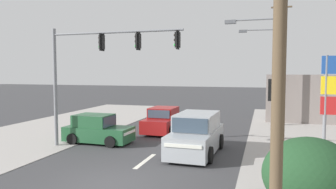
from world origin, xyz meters
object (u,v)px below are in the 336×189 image
at_px(utility_pole_foreground_right, 272,34).
at_px(traffic_signal_mast, 96,61).
at_px(suv_kerbside_parked, 196,135).
at_px(hatchback_crossing_left, 97,130).
at_px(pedestal_signal_right_kerb, 274,109).
at_px(sedan_oncoming_near, 164,121).
at_px(utility_pole_background_right, 278,54).
at_px(utility_pole_midground_right, 281,51).

relative_size(utility_pole_foreground_right, traffic_signal_mast, 1.24).
bearing_deg(utility_pole_foreground_right, suv_kerbside_parked, 111.59).
bearing_deg(hatchback_crossing_left, traffic_signal_mast, -61.96).
bearing_deg(pedestal_signal_right_kerb, utility_pole_foreground_right, -92.33).
xyz_separation_m(traffic_signal_mast, sedan_oncoming_near, (1.79, 5.41, -3.65)).
distance_m(utility_pole_background_right, traffic_signal_mast, 13.34).
height_order(suv_kerbside_parked, hatchback_crossing_left, suv_kerbside_parked).
height_order(utility_pole_background_right, sedan_oncoming_near, utility_pole_background_right).
bearing_deg(suv_kerbside_parked, hatchback_crossing_left, 172.28).
height_order(utility_pole_midground_right, suv_kerbside_parked, utility_pole_midground_right).
bearing_deg(pedestal_signal_right_kerb, traffic_signal_mast, 170.79).
xyz_separation_m(pedestal_signal_right_kerb, hatchback_crossing_left, (-8.92, 2.59, -1.71)).
distance_m(utility_pole_background_right, hatchback_crossing_left, 13.61).
relative_size(utility_pole_foreground_right, pedestal_signal_right_kerb, 2.40).
bearing_deg(pedestal_signal_right_kerb, utility_pole_background_right, 87.19).
height_order(utility_pole_background_right, suv_kerbside_parked, utility_pole_background_right).
distance_m(utility_pole_midground_right, pedestal_signal_right_kerb, 4.68).
relative_size(traffic_signal_mast, sedan_oncoming_near, 1.62).
distance_m(pedestal_signal_right_kerb, sedan_oncoming_near, 9.50).
bearing_deg(utility_pole_midground_right, sedan_oncoming_near, 158.09).
distance_m(utility_pole_foreground_right, utility_pole_background_right, 17.40).
bearing_deg(traffic_signal_mast, sedan_oncoming_near, 71.68).
xyz_separation_m(utility_pole_foreground_right, utility_pole_background_right, (0.80, 17.38, 0.45)).
distance_m(utility_pole_background_right, pedestal_signal_right_kerb, 11.65).
xyz_separation_m(utility_pole_midground_right, hatchback_crossing_left, (-9.30, -1.41, -4.12)).
distance_m(traffic_signal_mast, pedestal_signal_right_kerb, 8.59).
relative_size(utility_pole_midground_right, pedestal_signal_right_kerb, 2.51).
height_order(utility_pole_foreground_right, suv_kerbside_parked, utility_pole_foreground_right).
relative_size(sedan_oncoming_near, suv_kerbside_parked, 0.93).
height_order(utility_pole_background_right, traffic_signal_mast, utility_pole_background_right).
distance_m(utility_pole_foreground_right, traffic_signal_mast, 10.90).
xyz_separation_m(utility_pole_midground_right, sedan_oncoming_near, (-6.84, 2.75, -4.12)).
relative_size(utility_pole_midground_right, suv_kerbside_parked, 1.94).
bearing_deg(traffic_signal_mast, utility_pole_background_right, 48.60).
height_order(utility_pole_foreground_right, hatchback_crossing_left, utility_pole_foreground_right).
height_order(utility_pole_midground_right, traffic_signal_mast, utility_pole_midground_right).
relative_size(pedestal_signal_right_kerb, suv_kerbside_parked, 0.77).
xyz_separation_m(utility_pole_background_right, pedestal_signal_right_kerb, (-0.56, -11.33, -2.64)).
distance_m(utility_pole_background_right, suv_kerbside_parked, 11.09).
bearing_deg(hatchback_crossing_left, pedestal_signal_right_kerb, -16.19).
distance_m(utility_pole_foreground_right, suv_kerbside_parked, 9.26).
xyz_separation_m(traffic_signal_mast, suv_kerbside_parked, (4.89, 0.50, -3.47)).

